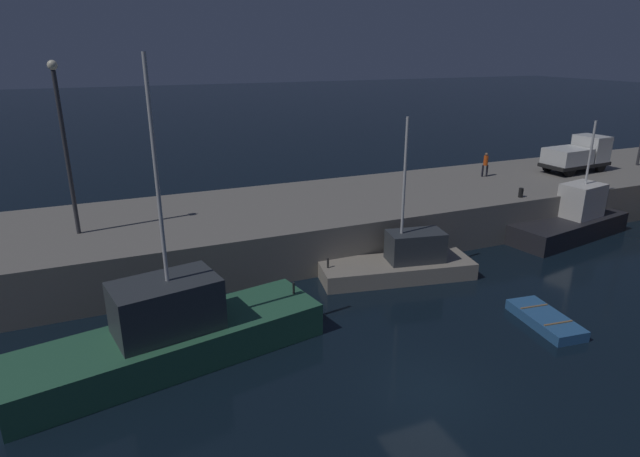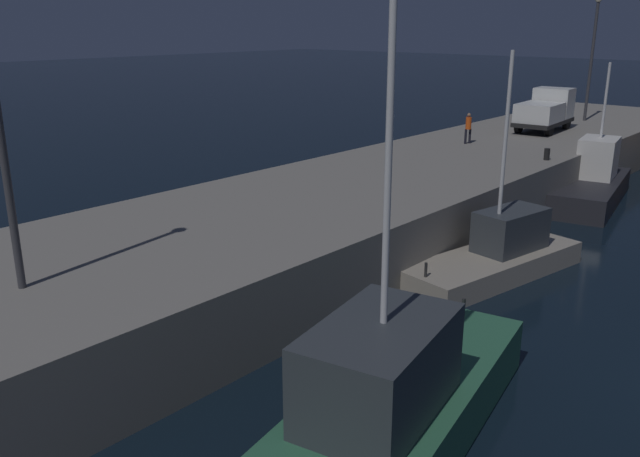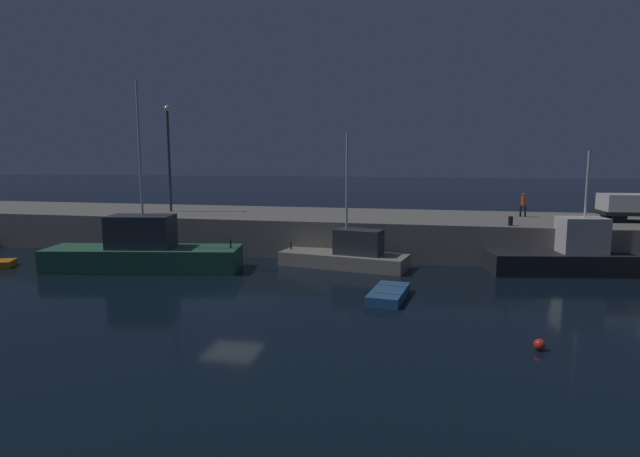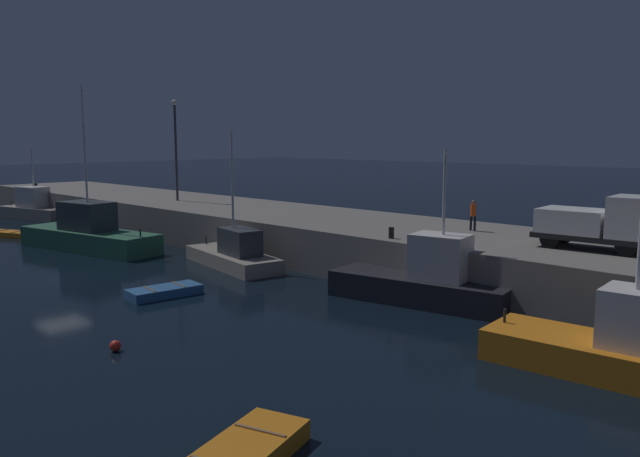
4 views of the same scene
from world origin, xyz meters
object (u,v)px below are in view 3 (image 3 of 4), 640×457
at_px(mooring_buoy_near, 540,345).
at_px(bollard_west, 511,221).
at_px(fishing_boat_orange, 143,251).
at_px(dockworker, 523,203).
at_px(lamp_post_west, 169,150).
at_px(fishing_boat_grey, 568,256).
at_px(fishing_boat_blue, 348,254).
at_px(rowboat_blue_far, 389,294).

distance_m(mooring_buoy_near, bollard_west, 14.88).
relative_size(fishing_boat_orange, dockworker, 7.00).
relative_size(dockworker, bollard_west, 2.96).
xyz_separation_m(lamp_post_west, bollard_west, (24.63, -3.39, -4.44)).
distance_m(fishing_boat_orange, fishing_boat_grey, 25.06).
relative_size(fishing_boat_blue, fishing_boat_orange, 0.69).
bearing_deg(dockworker, fishing_boat_orange, -154.82).
bearing_deg(fishing_boat_grey, fishing_boat_blue, -175.20).
xyz_separation_m(fishing_boat_blue, lamp_post_west, (-14.89, 5.82, 6.47)).
height_order(fishing_boat_orange, fishing_boat_grey, fishing_boat_orange).
distance_m(fishing_boat_orange, lamp_post_west, 11.38).
distance_m(fishing_boat_blue, fishing_boat_orange, 12.33).
relative_size(fishing_boat_blue, rowboat_blue_far, 2.26).
bearing_deg(fishing_boat_blue, fishing_boat_orange, -164.62).
relative_size(fishing_boat_orange, fishing_boat_grey, 1.33).
distance_m(fishing_boat_orange, dockworker, 25.74).
bearing_deg(fishing_boat_grey, dockworker, 102.80).
distance_m(fishing_boat_blue, bollard_west, 10.24).
bearing_deg(rowboat_blue_far, fishing_boat_orange, 167.26).
height_order(fishing_boat_grey, mooring_buoy_near, fishing_boat_grey).
bearing_deg(fishing_boat_orange, lamp_post_west, 108.27).
relative_size(fishing_boat_grey, bollard_west, 15.59).
bearing_deg(mooring_buoy_near, dockworker, 82.61).
height_order(fishing_boat_grey, bollard_west, fishing_boat_grey).
distance_m(fishing_boat_blue, lamp_post_west, 17.24).
bearing_deg(rowboat_blue_far, fishing_boat_grey, 38.36).
distance_m(dockworker, bollard_west, 5.48).
height_order(fishing_boat_orange, bollard_west, fishing_boat_orange).
height_order(fishing_boat_blue, dockworker, fishing_boat_blue).
bearing_deg(fishing_boat_orange, mooring_buoy_near, -23.39).
bearing_deg(fishing_boat_blue, mooring_buoy_near, -54.37).
relative_size(fishing_boat_blue, lamp_post_west, 1.00).
relative_size(fishing_boat_blue, fishing_boat_grey, 0.92).
xyz_separation_m(fishing_boat_orange, mooring_buoy_near, (20.62, -8.92, -0.91)).
height_order(fishing_boat_blue, mooring_buoy_near, fishing_boat_blue).
height_order(rowboat_blue_far, bollard_west, bollard_west).
relative_size(fishing_boat_blue, bollard_west, 14.29).
bearing_deg(rowboat_blue_far, fishing_boat_blue, 114.63).
bearing_deg(dockworker, rowboat_blue_far, -120.05).
bearing_deg(rowboat_blue_far, lamp_post_west, 145.20).
xyz_separation_m(fishing_boat_blue, fishing_boat_grey, (12.80, 1.07, 0.24)).
relative_size(lamp_post_west, dockworker, 4.81).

